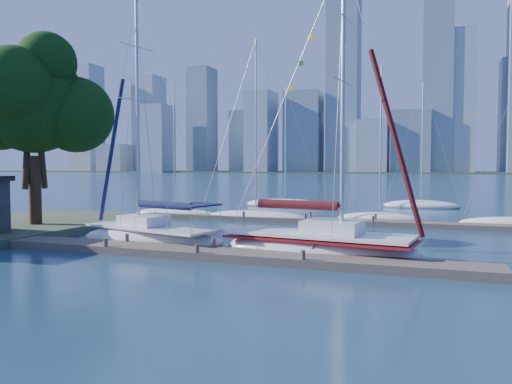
% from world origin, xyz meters
% --- Properties ---
extents(ground, '(700.00, 700.00, 0.00)m').
position_xyz_m(ground, '(0.00, 0.00, 0.00)').
color(ground, navy).
rests_on(ground, ground).
extents(near_dock, '(26.00, 2.00, 0.40)m').
position_xyz_m(near_dock, '(0.00, 0.00, 0.20)').
color(near_dock, '#51463B').
rests_on(near_dock, ground).
extents(far_dock, '(30.00, 1.80, 0.36)m').
position_xyz_m(far_dock, '(2.00, 16.00, 0.18)').
color(far_dock, '#51463B').
rests_on(far_dock, ground).
extents(far_shore, '(800.00, 100.00, 1.50)m').
position_xyz_m(far_shore, '(0.00, 320.00, 0.00)').
color(far_shore, '#38472D').
rests_on(far_shore, ground).
extents(tree, '(9.50, 8.68, 12.88)m').
position_xyz_m(tree, '(-14.77, 4.77, 8.74)').
color(tree, black).
rests_on(tree, ground).
extents(sailboat_navy, '(9.16, 4.96, 14.40)m').
position_xyz_m(sailboat_navy, '(-4.53, 2.55, 1.11)').
color(sailboat_navy, white).
rests_on(sailboat_navy, ground).
extents(sailboat_maroon, '(9.88, 4.27, 14.86)m').
position_xyz_m(sailboat_maroon, '(5.00, 2.26, 1.08)').
color(sailboat_maroon, white).
rests_on(sailboat_maroon, ground).
extents(bg_boat_0, '(8.05, 4.64, 11.87)m').
position_xyz_m(bg_boat_0, '(-11.11, 16.94, 0.23)').
color(bg_boat_0, white).
rests_on(bg_boat_0, ground).
extents(bg_boat_1, '(8.89, 5.38, 14.83)m').
position_xyz_m(bg_boat_1, '(-3.45, 16.51, 0.28)').
color(bg_boat_1, white).
rests_on(bg_boat_1, ground).
extents(bg_boat_3, '(6.93, 4.39, 12.46)m').
position_xyz_m(bg_boat_3, '(6.11, 18.78, 0.26)').
color(bg_boat_3, white).
rests_on(bg_boat_3, ground).
extents(bg_boat_6, '(9.16, 4.72, 13.02)m').
position_xyz_m(bg_boat_6, '(-4.99, 30.05, 0.28)').
color(bg_boat_6, white).
rests_on(bg_boat_6, ground).
extents(bg_boat_7, '(8.04, 5.28, 13.34)m').
position_xyz_m(bg_boat_7, '(8.81, 33.21, 0.28)').
color(bg_boat_7, white).
rests_on(bg_boat_7, ground).
extents(skyline, '(503.74, 51.31, 114.58)m').
position_xyz_m(skyline, '(16.00, 290.62, 35.36)').
color(skyline, '#8091A5').
rests_on(skyline, ground).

